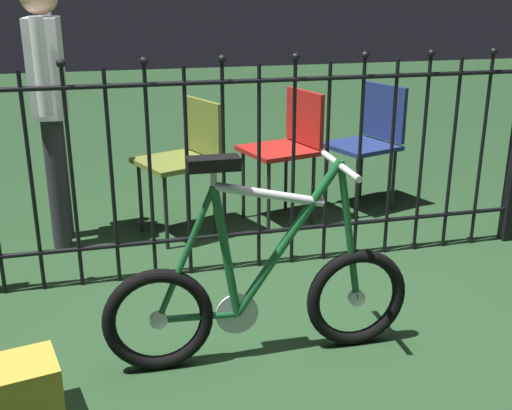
% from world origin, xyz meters
% --- Properties ---
extents(ground_plane, '(20.00, 20.00, 0.00)m').
position_xyz_m(ground_plane, '(0.00, 0.00, 0.00)').
color(ground_plane, '#234224').
extents(iron_fence, '(3.41, 0.07, 1.25)m').
position_xyz_m(iron_fence, '(-0.04, 0.74, 0.62)').
color(iron_fence, black).
rests_on(iron_fence, ground).
extents(bicycle, '(1.30, 0.40, 0.89)m').
position_xyz_m(bicycle, '(-0.15, -0.16, 0.29)').
color(bicycle, black).
rests_on(bicycle, ground).
extents(chair_olive, '(0.55, 0.55, 0.84)m').
position_xyz_m(chair_olive, '(-0.23, 1.36, 0.53)').
color(chair_olive, black).
rests_on(chair_olive, ground).
extents(chair_navy, '(0.53, 0.53, 0.86)m').
position_xyz_m(chair_navy, '(1.10, 1.56, 0.52)').
color(chair_navy, black).
rests_on(chair_navy, ground).
extents(chair_red, '(0.52, 0.52, 0.86)m').
position_xyz_m(chair_red, '(0.46, 1.43, 0.54)').
color(chair_red, black).
rests_on(chair_red, ground).
extents(person_visitor, '(0.21, 0.48, 1.56)m').
position_xyz_m(person_visitor, '(-1.01, 1.39, 0.93)').
color(person_visitor, '#2D2D33').
rests_on(person_visitor, ground).
extents(display_crate, '(0.27, 0.27, 0.23)m').
position_xyz_m(display_crate, '(-1.08, -0.35, 0.12)').
color(display_crate, '#B29933').
rests_on(display_crate, ground).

